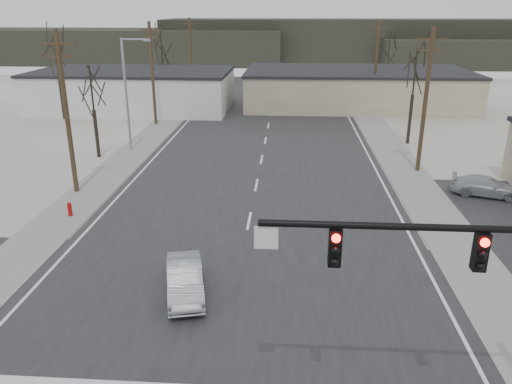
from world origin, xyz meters
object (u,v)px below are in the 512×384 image
sedan_crossing (185,279)px  car_parked_silver (486,186)px  car_far_a (329,91)px  fire_hydrant (70,209)px  car_far_b (253,76)px

sedan_crossing → car_parked_silver: 20.88m
sedan_crossing → car_far_a: car_far_a is taller
sedan_crossing → car_far_a: 50.80m
car_far_a → car_parked_silver: (7.20, -37.22, -0.19)m
fire_hydrant → car_far_a: size_ratio=0.16×
fire_hydrant → sedan_crossing: bearing=-43.3°
car_far_a → car_far_b: (-11.29, 14.78, -0.07)m
car_far_b → car_parked_silver: 55.19m
car_far_b → sedan_crossing: bearing=-63.7°
sedan_crossing → car_parked_silver: (16.56, 12.71, -0.08)m
fire_hydrant → car_far_b: (6.25, 57.00, 0.31)m
car_far_a → car_far_b: 18.60m
car_far_b → car_parked_silver: (18.50, -52.00, -0.12)m
car_far_a → car_parked_silver: bearing=110.7°
sedan_crossing → car_far_a: size_ratio=0.75×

